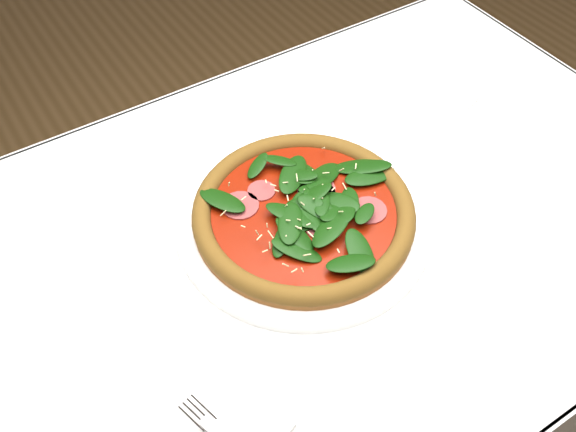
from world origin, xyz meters
TOP-DOWN VIEW (x-y plane):
  - ground at (0.00, 0.00)m, footprint 6.00×6.00m
  - dining_table at (0.00, 0.00)m, footprint 1.21×0.81m
  - plate at (-0.03, 0.02)m, footprint 0.38×0.38m
  - pizza at (-0.03, 0.02)m, footprint 0.41×0.41m
  - saucer_far at (0.35, 0.15)m, footprint 0.14×0.14m

SIDE VIEW (x-z plane):
  - ground at x=0.00m, z-range 0.00..0.00m
  - dining_table at x=0.00m, z-range 0.27..1.02m
  - saucer_far at x=0.35m, z-range 0.75..0.76m
  - plate at x=-0.03m, z-range 0.75..0.77m
  - pizza at x=-0.03m, z-range 0.76..0.80m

